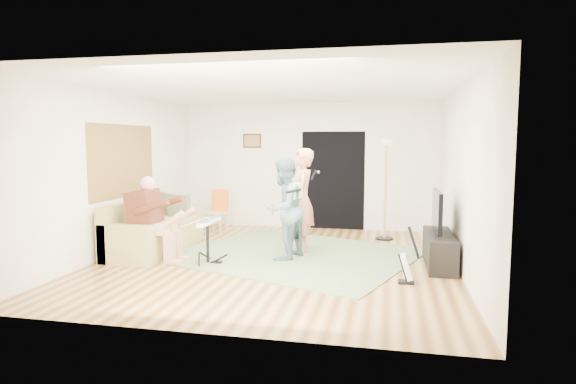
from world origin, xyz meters
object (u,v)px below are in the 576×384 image
(sofa, at_px, (151,234))
(drum_kit, at_px, (208,244))
(dining_chair, at_px, (217,217))
(tv_cabinet, at_px, (439,250))
(television, at_px, (437,211))
(torchiere_lamp, at_px, (386,171))
(guitar_spare, at_px, (407,267))
(guitarist, at_px, (284,209))
(singer, at_px, (302,200))

(sofa, height_order, drum_kit, sofa)
(sofa, relative_size, dining_chair, 2.45)
(dining_chair, relative_size, tv_cabinet, 0.63)
(drum_kit, bearing_deg, sofa, 153.38)
(sofa, xyz_separation_m, television, (4.75, -0.07, 0.56))
(sofa, relative_size, torchiere_lamp, 1.12)
(guitar_spare, relative_size, television, 0.75)
(sofa, bearing_deg, guitarist, -3.13)
(singer, height_order, torchiere_lamp, torchiere_lamp)
(guitarist, bearing_deg, tv_cabinet, 111.72)
(tv_cabinet, bearing_deg, drum_kit, -170.61)
(guitarist, relative_size, television, 1.59)
(sofa, bearing_deg, drum_kit, -26.62)
(drum_kit, height_order, torchiere_lamp, torchiere_lamp)
(singer, bearing_deg, sofa, -90.14)
(guitar_spare, height_order, tv_cabinet, guitar_spare)
(singer, bearing_deg, dining_chair, -135.16)
(drum_kit, xyz_separation_m, television, (3.45, 0.58, 0.54))
(drum_kit, distance_m, tv_cabinet, 3.55)
(drum_kit, xyz_separation_m, guitarist, (1.09, 0.52, 0.51))
(drum_kit, height_order, guitarist, guitarist)
(drum_kit, bearing_deg, guitarist, 25.47)
(dining_chair, bearing_deg, torchiere_lamp, 4.66)
(guitarist, height_order, dining_chair, guitarist)
(tv_cabinet, height_order, television, television)
(singer, height_order, guitar_spare, singer)
(drum_kit, distance_m, dining_chair, 2.66)
(singer, relative_size, torchiere_lamp, 0.92)
(drum_kit, relative_size, torchiere_lamp, 0.36)
(dining_chair, bearing_deg, sofa, -99.26)
(tv_cabinet, bearing_deg, guitar_spare, -116.58)
(guitar_spare, distance_m, dining_chair, 4.81)
(singer, xyz_separation_m, dining_chair, (-2.06, 1.43, -0.57))
(drum_kit, distance_m, guitar_spare, 3.02)
(guitarist, distance_m, torchiere_lamp, 2.55)
(guitar_spare, bearing_deg, torchiere_lamp, 96.37)
(guitarist, height_order, television, guitarist)
(tv_cabinet, bearing_deg, television, -180.00)
(drum_kit, xyz_separation_m, guitar_spare, (2.99, -0.44, -0.09))
(sofa, xyz_separation_m, drum_kit, (1.30, -0.65, 0.02))
(sofa, distance_m, singer, 2.68)
(guitar_spare, bearing_deg, drum_kit, 171.58)
(sofa, bearing_deg, tv_cabinet, -0.85)
(sofa, height_order, guitar_spare, sofa)
(drum_kit, bearing_deg, television, 9.52)
(sofa, distance_m, tv_cabinet, 4.80)
(guitar_spare, bearing_deg, television, 65.70)
(guitar_spare, bearing_deg, sofa, 165.70)
(drum_kit, bearing_deg, guitar_spare, -8.42)
(tv_cabinet, bearing_deg, torchiere_lamp, 113.96)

